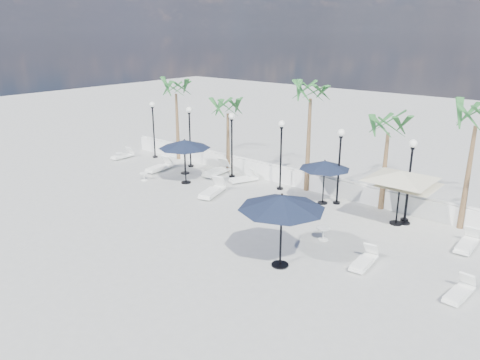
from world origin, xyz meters
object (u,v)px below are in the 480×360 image
Objects in this scene: parasol_cream_small at (184,145)px; lounger_7 at (467,244)px; parasol_navy_mid at (325,165)px; parasol_navy_left at (185,144)px; lounger_0 at (123,155)px; parasol_cream_sq_a at (410,178)px; lounger_3 at (216,171)px; lounger_4 at (212,191)px; lounger_1 at (159,167)px; lounger_6 at (459,292)px; parasol_navy_right at (282,202)px; lounger_5 at (364,261)px; lounger_2 at (244,178)px; parasol_cream_sq_b at (402,171)px.

lounger_7 is at bearing 0.26° from parasol_cream_small.
lounger_7 is 0.71× the size of parasol_navy_mid.
parasol_navy_left reaches higher than parasol_navy_mid.
parasol_cream_sq_a reaches higher than lounger_0.
lounger_3 is 0.74× the size of parasol_navy_left.
parasol_cream_small is at bearing 138.08° from lounger_4.
lounger_6 is (18.69, -3.28, -0.05)m from lounger_1.
parasol_navy_mid is 0.80× the size of parasol_navy_right.
parasol_navy_right reaches higher than parasol_cream_sq_a.
parasol_navy_mid is (14.93, 1.19, 1.81)m from lounger_0.
lounger_4 is 1.21× the size of lounger_7.
lounger_0 is 0.35× the size of parasol_cream_sq_a.
parasol_navy_left is at bearing -169.28° from parasol_cream_sq_a.
lounger_3 is 3.06m from parasol_navy_left.
lounger_5 is 0.67× the size of parasol_navy_mid.
parasol_cream_small is at bearing 0.48° from lounger_0.
lounger_7 is at bearing 106.91° from lounger_6.
lounger_6 is 0.91× the size of lounger_7.
parasol_navy_left reaches higher than lounger_3.
lounger_1 is 1.12× the size of lounger_7.
parasol_cream_small reaches higher than lounger_4.
lounger_5 is at bearing -12.18° from parasol_navy_left.
parasol_navy_mid reaches higher than lounger_6.
lounger_2 is at bearing 9.01° from lounger_1.
parasol_navy_mid is at bearing 0.37° from lounger_1.
lounger_0 is 9.75m from lounger_2.
parasol_navy_right reaches higher than lounger_5.
parasol_cream_sq_b reaches higher than parasol_cream_small.
parasol_navy_right reaches higher than lounger_3.
parasol_cream_sq_a is (-0.36, 4.91, 1.96)m from lounger_5.
parasol_navy_right is (17.08, -5.59, 2.31)m from lounger_0.
lounger_7 is 8.08m from parasol_navy_right.
parasol_navy_right is 7.20m from parasol_cream_sq_a.
lounger_3 is 0.85× the size of parasol_navy_mid.
lounger_5 is at bearing -2.53° from lounger_2.
parasol_cream_sq_b is (14.67, 1.33, 2.25)m from lounger_1.
lounger_5 is 0.81× the size of parasol_cream_small.
parasol_navy_left is (-15.65, 2.65, 2.08)m from lounger_6.
parasol_cream_sq_b is (1.76, 6.60, -0.02)m from parasol_navy_right.
parasol_navy_mid is (-7.09, 0.81, 1.79)m from lounger_7.
parasol_navy_mid is (5.27, -0.13, 1.80)m from lounger_2.
lounger_2 is at bearing 5.25° from lounger_0.
parasol_navy_left is at bearing -113.12° from lounger_2.
parasol_navy_right is at bearing -46.64° from lounger_4.
lounger_5 is 4.72m from lounger_7.
parasol_navy_right is at bearing -42.36° from lounger_3.
parasol_cream_sq_a is at bearing 1.38° from lounger_0.
lounger_1 reaches higher than lounger_5.
lounger_1 is at bearing -179.53° from lounger_7.
lounger_1 is 5.79m from lounger_4.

